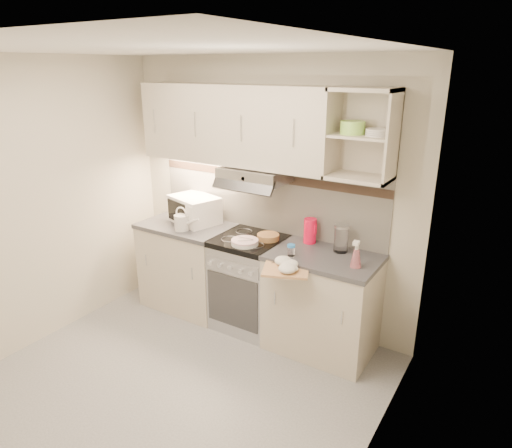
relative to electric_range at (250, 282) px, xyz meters
name	(u,v)px	position (x,y,z in m)	size (l,w,h in m)	color
ground	(175,386)	(0.00, -1.10, -0.45)	(3.00, 3.00, 0.00)	#99999B
room_shell	(196,176)	(0.00, -0.73, 1.18)	(3.04, 2.84, 2.52)	beige
base_cabinet_left	(189,267)	(-0.75, 0.00, -0.02)	(0.90, 0.60, 0.86)	beige
worktop_left	(187,226)	(-0.75, 0.00, 0.43)	(0.92, 0.62, 0.04)	#47474C
base_cabinet_right	(322,305)	(0.75, 0.00, -0.02)	(0.90, 0.60, 0.86)	beige
worktop_right	(324,257)	(0.75, 0.00, 0.43)	(0.92, 0.62, 0.04)	#47474C
electric_range	(250,282)	(0.00, 0.00, 0.00)	(0.60, 0.60, 0.90)	#B7B7BC
microwave	(194,209)	(-0.72, 0.09, 0.58)	(0.55, 0.47, 0.27)	white
watering_can	(182,222)	(-0.67, -0.16, 0.53)	(0.27, 0.14, 0.23)	silver
plate_stack	(245,242)	(0.05, -0.16, 0.47)	(0.24, 0.24, 0.05)	silver
bread_loaf	(268,237)	(0.16, 0.06, 0.47)	(0.20, 0.20, 0.05)	olive
pink_pitcher	(310,231)	(0.52, 0.19, 0.56)	(0.12, 0.11, 0.22)	#FF0A38
glass_jar	(341,238)	(0.83, 0.14, 0.57)	(0.13, 0.13, 0.24)	white
spice_jar	(291,250)	(0.51, -0.16, 0.50)	(0.07, 0.07, 0.10)	silver
spray_bottle	(356,256)	(1.05, -0.08, 0.54)	(0.09, 0.09, 0.24)	pink
cutting_board	(286,269)	(0.58, -0.36, 0.42)	(0.36, 0.32, 0.02)	#AA864D
dish_towel	(286,264)	(0.58, -0.36, 0.46)	(0.25, 0.22, 0.07)	silver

